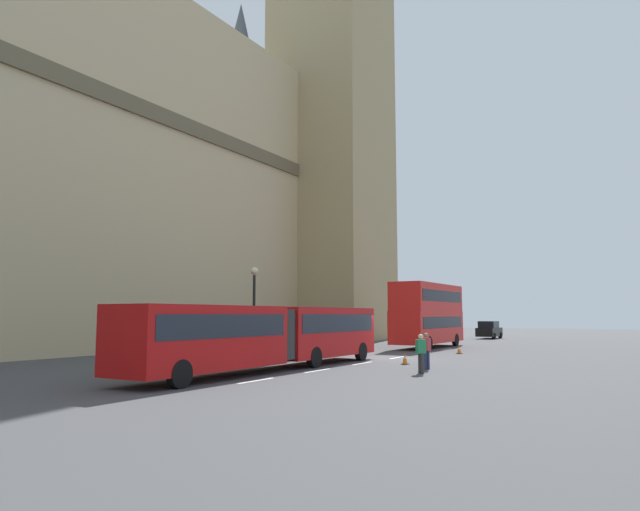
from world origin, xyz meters
The scene contains 10 objects.
ground_plane centered at (0.00, 0.00, 0.00)m, with size 160.00×160.00×0.00m, color #424244.
lane_centre_marking centered at (-1.59, 0.00, 0.01)m, with size 25.20×0.16×0.01m.
articulated_bus centered at (-9.39, 1.99, 1.75)m, with size 17.04×2.54×2.90m.
double_decker_bus centered at (11.65, 2.00, 2.71)m, with size 9.98×2.54×4.90m.
sedan_lead centered at (31.04, 2.22, 0.91)m, with size 4.40×1.86×1.85m.
traffic_cone_west centered at (-3.29, -2.13, 0.28)m, with size 0.36×0.36×0.58m.
traffic_cone_middle centered at (5.99, -2.13, 0.28)m, with size 0.36×0.36×0.58m.
street_lamp centered at (-4.72, 6.50, 3.06)m, with size 0.44×0.44×5.27m.
pedestrian_near_cones centered at (-7.24, -4.49, 0.91)m, with size 0.46×0.44×1.69m.
pedestrian_by_kerb centered at (-5.36, -4.04, 0.91)m, with size 0.38×0.46×1.69m.
Camera 1 is at (-30.99, -13.45, 2.53)m, focal length 32.00 mm.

